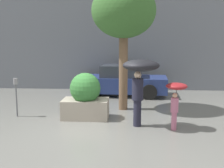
{
  "coord_description": "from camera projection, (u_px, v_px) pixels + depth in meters",
  "views": [
    {
      "loc": [
        1.16,
        -7.79,
        2.57
      ],
      "look_at": [
        0.58,
        1.6,
        1.05
      ],
      "focal_mm": 45.0,
      "sensor_mm": 36.0,
      "label": 1
    }
  ],
  "objects": [
    {
      "name": "street_tree",
      "position": [
        124.0,
        12.0,
        9.81
      ],
      "size": [
        2.26,
        2.26,
        4.51
      ],
      "color": "brown",
      "rests_on": "ground"
    },
    {
      "name": "person_child",
      "position": [
        176.0,
        94.0,
        7.9
      ],
      "size": [
        0.6,
        0.6,
        1.35
      ],
      "rotation": [
        0.0,
        0.0,
        1.0
      ],
      "color": "#B76684",
      "rests_on": "ground"
    },
    {
      "name": "building_facade",
      "position": [
        107.0,
        30.0,
        14.08
      ],
      "size": [
        18.0,
        0.3,
        6.0
      ],
      "color": "slate",
      "rests_on": "ground"
    },
    {
      "name": "parking_meter",
      "position": [
        16.0,
        89.0,
        9.24
      ],
      "size": [
        0.14,
        0.14,
        1.29
      ],
      "color": "#595B60",
      "rests_on": "ground"
    },
    {
      "name": "parked_car_near",
      "position": [
        122.0,
        81.0,
        12.87
      ],
      "size": [
        4.17,
        2.08,
        1.39
      ],
      "rotation": [
        0.0,
        0.0,
        1.51
      ],
      "color": "navy",
      "rests_on": "ground"
    },
    {
      "name": "person_adult",
      "position": [
        140.0,
        73.0,
        8.01
      ],
      "size": [
        1.05,
        1.05,
        1.99
      ],
      "rotation": [
        0.0,
        0.0,
        -0.96
      ],
      "color": "#1E1E2D",
      "rests_on": "ground"
    },
    {
      "name": "ground_plane",
      "position": [
        89.0,
        128.0,
        8.15
      ],
      "size": [
        40.0,
        40.0,
        0.0
      ],
      "primitive_type": "plane",
      "color": "slate"
    },
    {
      "name": "planter_box",
      "position": [
        85.0,
        98.0,
        9.09
      ],
      "size": [
        1.48,
        0.99,
        1.49
      ],
      "color": "#9E9384",
      "rests_on": "ground"
    }
  ]
}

